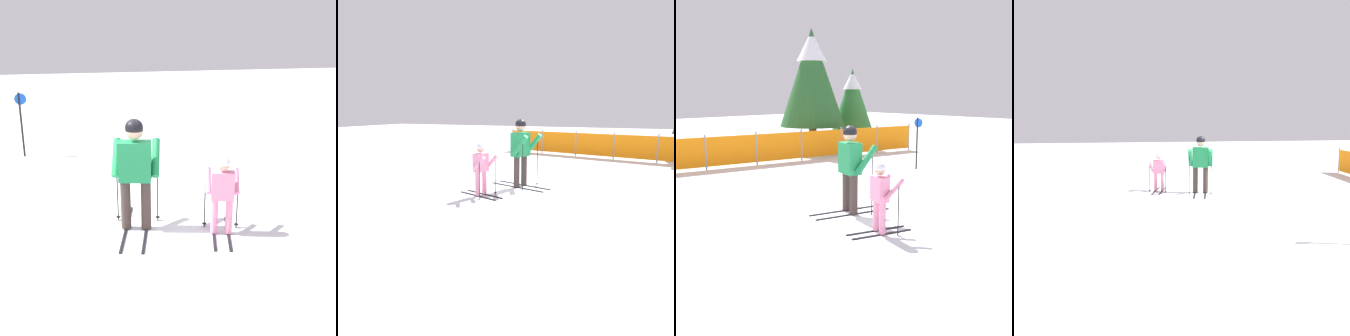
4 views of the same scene
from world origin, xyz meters
The scene contains 4 objects.
ground_plane centered at (0.00, 0.00, 0.00)m, with size 60.00×60.00×0.00m, color white.
skier_adult centered at (-0.03, -0.22, 1.04)m, with size 1.68×0.87×1.74m.
skier_child centered at (-0.54, -1.43, 0.72)m, with size 1.17×0.66×1.23m.
safety_fence centered at (2.51, 5.63, 0.55)m, with size 11.29×2.40×1.09m.
Camera 2 is at (2.90, -7.99, 1.96)m, focal length 35.00 mm.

